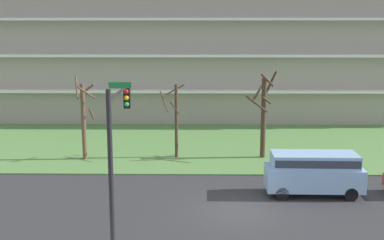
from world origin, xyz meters
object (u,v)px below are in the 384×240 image
(tree_far_left, at_px, (84,118))
(tree_center, at_px, (263,113))
(tree_left, at_px, (175,118))
(van_blue_near_left, at_px, (314,170))
(traffic_signal_mast, at_px, (117,144))

(tree_far_left, xyz_separation_m, tree_center, (12.40, 0.64, 0.24))
(tree_far_left, bearing_deg, tree_left, 5.99)
(tree_left, height_order, van_blue_near_left, tree_left)
(tree_center, xyz_separation_m, traffic_signal_mast, (-7.59, -15.29, 1.43))
(tree_far_left, relative_size, traffic_signal_mast, 0.85)
(tree_far_left, relative_size, tree_left, 1.13)
(traffic_signal_mast, bearing_deg, van_blue_near_left, 39.24)
(tree_left, height_order, tree_center, tree_center)
(van_blue_near_left, bearing_deg, traffic_signal_mast, 40.16)
(tree_far_left, bearing_deg, van_blue_near_left, -26.19)
(tree_far_left, relative_size, tree_center, 0.95)
(van_blue_near_left, xyz_separation_m, traffic_signal_mast, (-9.39, -7.67, 3.29))
(tree_left, distance_m, traffic_signal_mast, 15.49)
(tree_left, relative_size, van_blue_near_left, 1.00)
(van_blue_near_left, bearing_deg, tree_center, -75.77)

